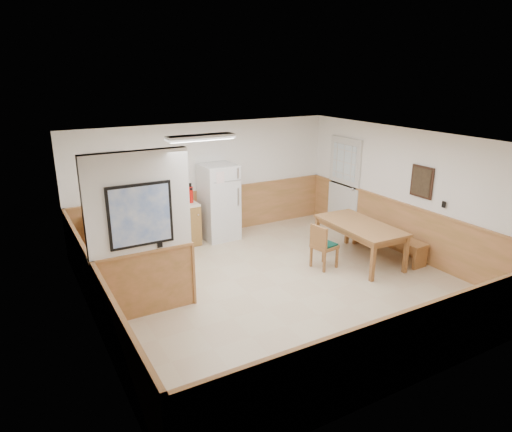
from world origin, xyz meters
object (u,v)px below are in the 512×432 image
refrigerator (219,202)px  fire_extinguisher (191,194)px  dining_chair (322,243)px  dining_table (360,228)px  dining_bench (388,238)px  soap_bottle (112,208)px

refrigerator → fire_extinguisher: refrigerator is taller
dining_chair → fire_extinguisher: (-1.60, 2.41, 0.59)m
refrigerator → dining_chair: refrigerator is taller
fire_extinguisher → refrigerator: bearing=1.6°
dining_table → dining_bench: bearing=-3.6°
dining_chair → dining_bench: bearing=-13.8°
dining_chair → soap_bottle: 4.06m
fire_extinguisher → dining_table: bearing=-43.5°
refrigerator → dining_table: refrigerator is taller
dining_table → dining_chair: 0.88m
refrigerator → soap_bottle: refrigerator is taller
dining_chair → refrigerator: bearing=102.4°
dining_bench → dining_chair: 1.59m
soap_bottle → dining_bench: bearing=-28.3°
refrigerator → dining_bench: (2.53, -2.53, -0.48)m
refrigerator → dining_chair: (0.96, -2.41, -0.33)m
refrigerator → dining_chair: bearing=-70.4°
dining_table → fire_extinguisher: 3.51m
dining_table → soap_bottle: (-4.06, 2.51, 0.34)m
soap_bottle → refrigerator: bearing=-1.1°
dining_bench → dining_table: bearing=171.6°
refrigerator → fire_extinguisher: (-0.64, 0.00, 0.26)m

